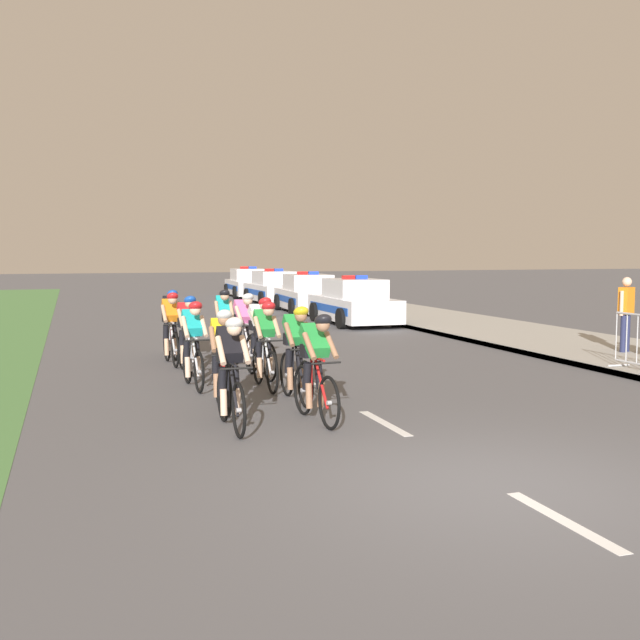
{
  "coord_description": "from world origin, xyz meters",
  "views": [
    {
      "loc": [
        -4.05,
        -6.53,
        2.36
      ],
      "look_at": [
        0.29,
        6.69,
        1.1
      ],
      "focal_mm": 42.57,
      "sensor_mm": 36.0,
      "label": 1
    }
  ],
  "objects_px": {
    "cyclist_lead": "(231,371)",
    "cyclist_tenth": "(244,329)",
    "cyclist_third": "(222,358)",
    "police_car_third": "(273,289)",
    "cyclist_fourth": "(296,352)",
    "police_car_second": "(307,295)",
    "cyclist_twelfth": "(223,322)",
    "spectator_back": "(626,309)",
    "cyclist_seventh": "(188,333)",
    "cyclist_ninth": "(171,327)",
    "police_car_furthest": "(248,284)",
    "cyclist_eighth": "(260,336)",
    "cyclist_second": "(316,366)",
    "police_car_nearest": "(354,303)",
    "cyclist_fifth": "(193,343)",
    "cyclist_eleventh": "(171,322)",
    "cyclist_sixth": "(265,344)"
  },
  "relations": [
    {
      "from": "cyclist_second",
      "to": "police_car_second",
      "type": "bearing_deg",
      "value": 73.12
    },
    {
      "from": "cyclist_seventh",
      "to": "police_car_third",
      "type": "relative_size",
      "value": 0.39
    },
    {
      "from": "cyclist_lead",
      "to": "cyclist_eighth",
      "type": "relative_size",
      "value": 1.0
    },
    {
      "from": "police_car_nearest",
      "to": "cyclist_lead",
      "type": "bearing_deg",
      "value": -116.97
    },
    {
      "from": "cyclist_fourth",
      "to": "cyclist_twelfth",
      "type": "distance_m",
      "value": 5.45
    },
    {
      "from": "cyclist_sixth",
      "to": "police_car_third",
      "type": "relative_size",
      "value": 0.39
    },
    {
      "from": "police_car_furthest",
      "to": "spectator_back",
      "type": "relative_size",
      "value": 2.67
    },
    {
      "from": "cyclist_fourth",
      "to": "cyclist_eighth",
      "type": "height_order",
      "value": "same"
    },
    {
      "from": "cyclist_eighth",
      "to": "cyclist_twelfth",
      "type": "distance_m",
      "value": 3.06
    },
    {
      "from": "cyclist_ninth",
      "to": "police_car_third",
      "type": "xyz_separation_m",
      "value": [
        6.78,
        17.45,
        -0.11
      ]
    },
    {
      "from": "cyclist_twelfth",
      "to": "spectator_back",
      "type": "distance_m",
      "value": 9.0
    },
    {
      "from": "spectator_back",
      "to": "cyclist_lead",
      "type": "bearing_deg",
      "value": -157.14
    },
    {
      "from": "cyclist_sixth",
      "to": "cyclist_third",
      "type": "bearing_deg",
      "value": -124.57
    },
    {
      "from": "cyclist_fourth",
      "to": "police_car_second",
      "type": "xyz_separation_m",
      "value": [
        5.41,
        16.85,
        -0.11
      ]
    },
    {
      "from": "cyclist_ninth",
      "to": "police_car_furthest",
      "type": "height_order",
      "value": "police_car_furthest"
    },
    {
      "from": "cyclist_lead",
      "to": "cyclist_tenth",
      "type": "bearing_deg",
      "value": 75.65
    },
    {
      "from": "cyclist_ninth",
      "to": "police_car_third",
      "type": "height_order",
      "value": "police_car_third"
    },
    {
      "from": "cyclist_second",
      "to": "cyclist_tenth",
      "type": "bearing_deg",
      "value": 88.25
    },
    {
      "from": "cyclist_twelfth",
      "to": "police_car_third",
      "type": "height_order",
      "value": "police_car_third"
    },
    {
      "from": "cyclist_eighth",
      "to": "police_car_nearest",
      "type": "height_order",
      "value": "police_car_nearest"
    },
    {
      "from": "police_car_nearest",
      "to": "police_car_third",
      "type": "bearing_deg",
      "value": 90.0
    },
    {
      "from": "police_car_furthest",
      "to": "cyclist_fourth",
      "type": "bearing_deg",
      "value": -101.24
    },
    {
      "from": "cyclist_eleventh",
      "to": "police_car_nearest",
      "type": "distance_m",
      "value": 8.99
    },
    {
      "from": "cyclist_fifth",
      "to": "cyclist_tenth",
      "type": "relative_size",
      "value": 1.0
    },
    {
      "from": "police_car_second",
      "to": "police_car_furthest",
      "type": "bearing_deg",
      "value": 90.0
    },
    {
      "from": "cyclist_eleventh",
      "to": "cyclist_lead",
      "type": "bearing_deg",
      "value": -90.99
    },
    {
      "from": "cyclist_third",
      "to": "cyclist_twelfth",
      "type": "relative_size",
      "value": 1.0
    },
    {
      "from": "cyclist_fifth",
      "to": "police_car_nearest",
      "type": "height_order",
      "value": "police_car_nearest"
    },
    {
      "from": "cyclist_fifth",
      "to": "police_car_furthest",
      "type": "relative_size",
      "value": 0.39
    },
    {
      "from": "police_car_second",
      "to": "police_car_third",
      "type": "bearing_deg",
      "value": 89.98
    },
    {
      "from": "cyclist_eleventh",
      "to": "police_car_third",
      "type": "xyz_separation_m",
      "value": [
        6.64,
        16.36,
        -0.11
      ]
    },
    {
      "from": "cyclist_fifth",
      "to": "police_car_third",
      "type": "height_order",
      "value": "police_car_third"
    },
    {
      "from": "cyclist_lead",
      "to": "cyclist_tenth",
      "type": "xyz_separation_m",
      "value": [
        1.37,
        5.36,
        0.0
      ]
    },
    {
      "from": "cyclist_lead",
      "to": "police_car_nearest",
      "type": "height_order",
      "value": "police_car_nearest"
    },
    {
      "from": "cyclist_fourth",
      "to": "cyclist_seventh",
      "type": "relative_size",
      "value": 1.0
    },
    {
      "from": "cyclist_seventh",
      "to": "cyclist_second",
      "type": "bearing_deg",
      "value": -77.56
    },
    {
      "from": "cyclist_third",
      "to": "spectator_back",
      "type": "height_order",
      "value": "spectator_back"
    },
    {
      "from": "cyclist_ninth",
      "to": "cyclist_lead",
      "type": "bearing_deg",
      "value": -89.86
    },
    {
      "from": "cyclist_third",
      "to": "cyclist_seventh",
      "type": "height_order",
      "value": "same"
    },
    {
      "from": "cyclist_second",
      "to": "cyclist_eleventh",
      "type": "height_order",
      "value": "same"
    },
    {
      "from": "cyclist_ninth",
      "to": "cyclist_eleventh",
      "type": "distance_m",
      "value": 1.1
    },
    {
      "from": "cyclist_third",
      "to": "police_car_third",
      "type": "bearing_deg",
      "value": 73.46
    },
    {
      "from": "cyclist_seventh",
      "to": "police_car_nearest",
      "type": "distance_m",
      "value": 10.7
    },
    {
      "from": "police_car_nearest",
      "to": "police_car_furthest",
      "type": "height_order",
      "value": "same"
    },
    {
      "from": "cyclist_lead",
      "to": "police_car_second",
      "type": "xyz_separation_m",
      "value": [
        6.76,
        18.39,
        -0.11
      ]
    },
    {
      "from": "cyclist_fifth",
      "to": "spectator_back",
      "type": "height_order",
      "value": "spectator_back"
    },
    {
      "from": "cyclist_tenth",
      "to": "police_car_nearest",
      "type": "distance_m",
      "value": 9.59
    },
    {
      "from": "cyclist_eleventh",
      "to": "police_car_furthest",
      "type": "distance_m",
      "value": 22.55
    },
    {
      "from": "cyclist_sixth",
      "to": "police_car_furthest",
      "type": "relative_size",
      "value": 0.39
    },
    {
      "from": "cyclist_fifth",
      "to": "cyclist_eighth",
      "type": "relative_size",
      "value": 1.0
    }
  ]
}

